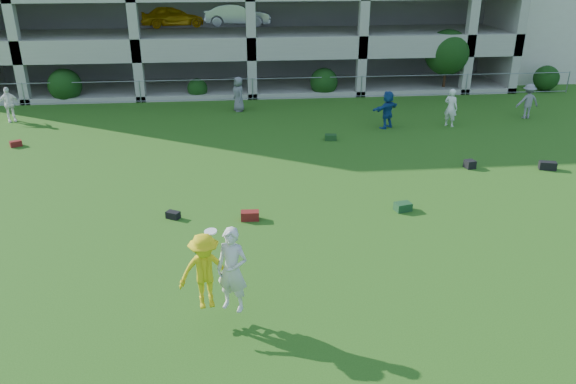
{
  "coord_description": "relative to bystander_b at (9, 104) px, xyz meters",
  "views": [
    {
      "loc": [
        -0.98,
        -11.16,
        7.58
      ],
      "look_at": [
        0.39,
        3.0,
        1.4
      ],
      "focal_mm": 35.0,
      "sensor_mm": 36.0,
      "label": 1
    }
  ],
  "objects": [
    {
      "name": "bag_green_c",
      "position": [
        15.79,
        -11.52,
        -0.7
      ],
      "size": [
        0.57,
        0.46,
        0.26
      ],
      "primitive_type": "cube",
      "rotation": [
        0.0,
        0.0,
        0.24
      ],
      "color": "#153A21",
      "rests_on": "ground"
    },
    {
      "name": "bag_black_b",
      "position": [
        8.64,
        -11.38,
        -0.72
      ],
      "size": [
        0.47,
        0.42,
        0.22
      ],
      "primitive_type": "cube",
      "rotation": [
        0.0,
        0.0,
        -0.52
      ],
      "color": "black",
      "rests_on": "ground"
    },
    {
      "name": "ground",
      "position": [
        11.63,
        -15.93,
        -0.83
      ],
      "size": [
        100.0,
        100.0,
        0.0
      ],
      "primitive_type": "plane",
      "color": "#235114",
      "rests_on": "ground"
    },
    {
      "name": "frisbee_contest",
      "position": [
        10.08,
        -16.76,
        0.49
      ],
      "size": [
        1.6,
        0.83,
        1.94
      ],
      "color": "yellow",
      "rests_on": "ground"
    },
    {
      "name": "bag_red_f",
      "position": [
        1.49,
        -3.85,
        -0.71
      ],
      "size": [
        0.53,
        0.47,
        0.24
      ],
      "primitive_type": "cube",
      "rotation": [
        0.0,
        0.0,
        0.52
      ],
      "color": "#5E1B10",
      "rests_on": "ground"
    },
    {
      "name": "bystander_d",
      "position": [
        17.56,
        -2.73,
        0.03
      ],
      "size": [
        1.59,
        1.33,
        1.71
      ],
      "primitive_type": "imported",
      "rotation": [
        0.0,
        0.0,
        3.75
      ],
      "color": "#1E488B",
      "rests_on": "ground"
    },
    {
      "name": "bag_green_g",
      "position": [
        14.7,
        -4.28,
        -0.71
      ],
      "size": [
        0.54,
        0.37,
        0.25
      ],
      "primitive_type": "cube",
      "rotation": [
        0.0,
        0.0,
        -0.15
      ],
      "color": "#143917",
      "rests_on": "ground"
    },
    {
      "name": "bag_red_a",
      "position": [
        10.97,
        -11.72,
        -0.69
      ],
      "size": [
        0.56,
        0.32,
        0.28
      ],
      "primitive_type": "cube",
      "rotation": [
        0.0,
        0.0,
        -0.03
      ],
      "color": "#611910",
      "rests_on": "ground"
    },
    {
      "name": "shrub_row",
      "position": [
        16.23,
        3.77,
        0.68
      ],
      "size": [
        34.38,
        2.52,
        3.5
      ],
      "color": "#163D11",
      "rests_on": "ground"
    },
    {
      "name": "bystander_e",
      "position": [
        20.54,
        -2.73,
        0.04
      ],
      "size": [
        0.74,
        0.75,
        1.75
      ],
      "primitive_type": "imported",
      "rotation": [
        0.0,
        0.0,
        2.32
      ],
      "color": "white",
      "rests_on": "ground"
    },
    {
      "name": "bystander_c",
      "position": [
        10.85,
        0.86,
        0.04
      ],
      "size": [
        0.8,
        0.99,
        1.74
      ],
      "primitive_type": "imported",
      "rotation": [
        0.0,
        0.0,
        -1.23
      ],
      "color": "slate",
      "rests_on": "ground"
    },
    {
      "name": "bystander_b",
      "position": [
        0.0,
        0.0,
        0.0
      ],
      "size": [
        1.05,
        0.82,
        1.66
      ],
      "primitive_type": "imported",
      "rotation": [
        0.0,
        0.0,
        0.5
      ],
      "color": "white",
      "rests_on": "ground"
    },
    {
      "name": "crate_d",
      "position": [
        19.36,
        -8.1,
        -0.68
      ],
      "size": [
        0.42,
        0.42,
        0.3
      ],
      "primitive_type": "cube",
      "rotation": [
        0.0,
        0.0,
        0.22
      ],
      "color": "black",
      "rests_on": "ground"
    },
    {
      "name": "fence",
      "position": [
        11.63,
        3.07,
        -0.22
      ],
      "size": [
        36.06,
        0.06,
        1.2
      ],
      "color": "gray",
      "rests_on": "ground"
    },
    {
      "name": "bag_black_e",
      "position": [
        22.19,
        -8.53,
        -0.68
      ],
      "size": [
        0.66,
        0.46,
        0.3
      ],
      "primitive_type": "cube",
      "rotation": [
        0.0,
        0.0,
        -0.29
      ],
      "color": "black",
      "rests_on": "ground"
    },
    {
      "name": "bystander_f",
      "position": [
        24.72,
        -1.8,
        0.0
      ],
      "size": [
        1.09,
        0.64,
        1.67
      ],
      "primitive_type": "imported",
      "rotation": [
        0.0,
        0.0,
        3.16
      ],
      "color": "gray",
      "rests_on": "ground"
    }
  ]
}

